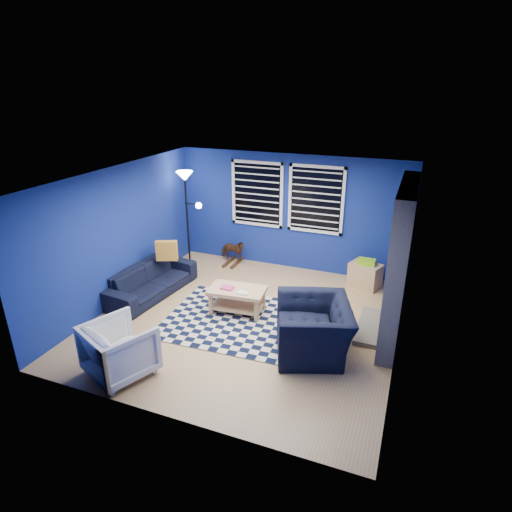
{
  "coord_description": "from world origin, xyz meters",
  "views": [
    {
      "loc": [
        2.51,
        -5.97,
        3.88
      ],
      "look_at": [
        0.07,
        0.3,
        1.1
      ],
      "focal_mm": 30.0,
      "sensor_mm": 36.0,
      "label": 1
    }
  ],
  "objects": [
    {
      "name": "floor",
      "position": [
        0.0,
        0.0,
        0.0
      ],
      "size": [
        5.0,
        5.0,
        0.0
      ],
      "primitive_type": "plane",
      "color": "tan",
      "rests_on": "ground"
    },
    {
      "name": "ceiling",
      "position": [
        0.0,
        0.0,
        2.5
      ],
      "size": [
        5.0,
        5.0,
        0.0
      ],
      "primitive_type": "plane",
      "rotation": [
        3.14,
        0.0,
        0.0
      ],
      "color": "white",
      "rests_on": "wall_back"
    },
    {
      "name": "wall_back",
      "position": [
        0.0,
        2.5,
        1.25
      ],
      "size": [
        5.0,
        0.0,
        5.0
      ],
      "primitive_type": "plane",
      "rotation": [
        1.57,
        0.0,
        0.0
      ],
      "color": "navy",
      "rests_on": "floor"
    },
    {
      "name": "wall_left",
      "position": [
        -2.5,
        0.0,
        1.25
      ],
      "size": [
        0.0,
        5.0,
        5.0
      ],
      "primitive_type": "plane",
      "rotation": [
        1.57,
        0.0,
        1.57
      ],
      "color": "navy",
      "rests_on": "floor"
    },
    {
      "name": "wall_right",
      "position": [
        2.5,
        0.0,
        1.25
      ],
      "size": [
        0.0,
        5.0,
        5.0
      ],
      "primitive_type": "plane",
      "rotation": [
        1.57,
        0.0,
        -1.57
      ],
      "color": "navy",
      "rests_on": "floor"
    },
    {
      "name": "fireplace",
      "position": [
        2.36,
        0.5,
        1.2
      ],
      "size": [
        0.65,
        2.0,
        2.5
      ],
      "color": "gray",
      "rests_on": "floor"
    },
    {
      "name": "window_left",
      "position": [
        -0.75,
        2.46,
        1.6
      ],
      "size": [
        1.17,
        0.06,
        1.42
      ],
      "color": "black",
      "rests_on": "wall_back"
    },
    {
      "name": "window_right",
      "position": [
        0.55,
        2.46,
        1.6
      ],
      "size": [
        1.17,
        0.06,
        1.42
      ],
      "color": "black",
      "rests_on": "wall_back"
    },
    {
      "name": "tv",
      "position": [
        2.45,
        2.0,
        1.4
      ],
      "size": [
        0.07,
        1.0,
        0.58
      ],
      "color": "black",
      "rests_on": "wall_right"
    },
    {
      "name": "rug",
      "position": [
        -0.1,
        -0.07,
        0.01
      ],
      "size": [
        2.59,
        2.11,
        0.02
      ],
      "primitive_type": "cube",
      "rotation": [
        0.0,
        0.0,
        0.05
      ],
      "color": "black",
      "rests_on": "floor"
    },
    {
      "name": "sofa",
      "position": [
        -2.1,
        0.24,
        0.29
      ],
      "size": [
        2.08,
        1.0,
        0.58
      ],
      "primitive_type": "imported",
      "rotation": [
        0.0,
        0.0,
        1.46
      ],
      "color": "black",
      "rests_on": "floor"
    },
    {
      "name": "armchair_big",
      "position": [
        1.3,
        -0.47,
        0.4
      ],
      "size": [
        1.53,
        1.43,
        0.8
      ],
      "primitive_type": "imported",
      "rotation": [
        0.0,
        0.0,
        -1.23
      ],
      "color": "black",
      "rests_on": "floor"
    },
    {
      "name": "armchair_bent",
      "position": [
        -1.09,
        -1.98,
        0.39
      ],
      "size": [
        1.12,
        1.13,
        0.79
      ],
      "primitive_type": "imported",
      "rotation": [
        0.0,
        0.0,
        2.73
      ],
      "color": "gray",
      "rests_on": "floor"
    },
    {
      "name": "rocking_horse",
      "position": [
        -1.23,
        2.19,
        0.32
      ],
      "size": [
        0.27,
        0.59,
        0.5
      ],
      "primitive_type": "imported",
      "rotation": [
        0.0,
        0.0,
        1.57
      ],
      "color": "#432115",
      "rests_on": "floor"
    },
    {
      "name": "coffee_table",
      "position": [
        -0.25,
        0.19,
        0.34
      ],
      "size": [
        1.04,
        0.66,
        0.49
      ],
      "rotation": [
        0.0,
        0.0,
        0.1
      ],
      "color": "tan",
      "rests_on": "rug"
    },
    {
      "name": "cabinet",
      "position": [
        1.73,
        2.08,
        0.26
      ],
      "size": [
        0.69,
        0.58,
        0.59
      ],
      "rotation": [
        0.0,
        0.0,
        -0.35
      ],
      "color": "tan",
      "rests_on": "floor"
    },
    {
      "name": "floor_lamp",
      "position": [
        -2.13,
        1.84,
        1.72
      ],
      "size": [
        0.57,
        0.35,
        2.11
      ],
      "color": "black",
      "rests_on": "floor"
    },
    {
      "name": "throw_pillow",
      "position": [
        -1.95,
        0.65,
        0.78
      ],
      "size": [
        0.43,
        0.28,
        0.39
      ],
      "primitive_type": "cube",
      "rotation": [
        0.0,
        0.0,
        0.4
      ],
      "color": "#C0832D",
      "rests_on": "sofa"
    }
  ]
}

